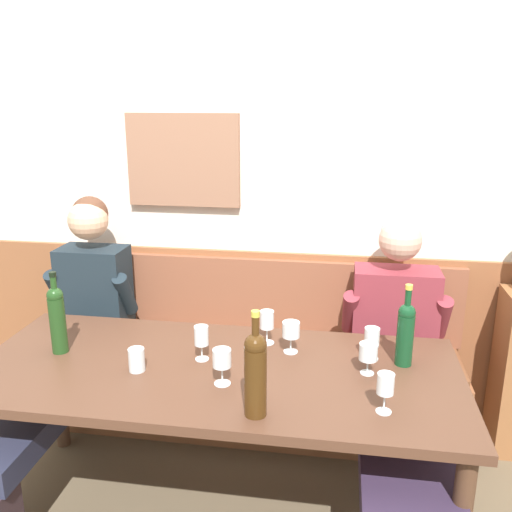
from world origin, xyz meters
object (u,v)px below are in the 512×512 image
(person_right_seat, at_px, (68,338))
(wine_glass_right_end, at_px, (291,331))
(wine_bottle_clear_water, at_px, (57,317))
(wine_glass_mid_right, at_px, (222,359))
(wine_glass_near_bucket, at_px, (372,338))
(water_tumbler_right, at_px, (137,360))
(person_left_seat, at_px, (399,371))
(dining_table, at_px, (216,384))
(wall_bench, at_px, (245,381))
(wine_bottle_green_tall, at_px, (405,332))
(wine_glass_mid_left, at_px, (201,338))
(wine_glass_left_end, at_px, (385,385))
(wine_glass_by_bottle, at_px, (368,353))
(wine_bottle_amber_mid, at_px, (255,372))
(wine_glass_center_front, at_px, (267,322))

(person_right_seat, height_order, wine_glass_right_end, person_right_seat)
(person_right_seat, relative_size, wine_bottle_clear_water, 3.53)
(wine_glass_mid_right, xyz_separation_m, wine_glass_near_bucket, (0.58, 0.31, -0.01))
(wine_glass_mid_right, bearing_deg, water_tumbler_right, 171.93)
(person_left_seat, distance_m, wine_glass_near_bucket, 0.29)
(dining_table, distance_m, wine_glass_mid_right, 0.23)
(wall_bench, distance_m, person_left_seat, 0.93)
(person_left_seat, bearing_deg, dining_table, -158.11)
(person_left_seat, bearing_deg, wine_glass_right_end, -165.71)
(wall_bench, bearing_deg, dining_table, -90.00)
(wall_bench, bearing_deg, wine_glass_right_end, -59.76)
(dining_table, height_order, wine_bottle_green_tall, wine_bottle_green_tall)
(wine_glass_near_bucket, height_order, wine_glass_mid_left, wine_glass_mid_left)
(wine_bottle_clear_water, relative_size, wine_glass_left_end, 2.43)
(dining_table, bearing_deg, wine_bottle_green_tall, 11.13)
(wine_bottle_clear_water, xyz_separation_m, wine_glass_by_bottle, (1.33, 0.01, -0.07))
(wine_bottle_green_tall, relative_size, wine_glass_by_bottle, 2.69)
(wine_glass_right_end, height_order, wine_glass_mid_right, wine_glass_mid_right)
(wine_glass_mid_right, bearing_deg, wine_bottle_green_tall, 21.56)
(wine_bottle_green_tall, relative_size, wine_glass_right_end, 2.49)
(wall_bench, bearing_deg, water_tumbler_right, -111.86)
(wine_bottle_clear_water, distance_m, wine_bottle_amber_mid, 0.99)
(wine_glass_near_bucket, xyz_separation_m, water_tumbler_right, (-0.95, -0.26, -0.05))
(wine_glass_right_end, height_order, wine_glass_near_bucket, same)
(wine_glass_mid_left, relative_size, wine_glass_left_end, 1.01)
(wine_bottle_clear_water, height_order, wine_bottle_green_tall, wine_bottle_clear_water)
(wine_bottle_green_tall, relative_size, water_tumbler_right, 3.63)
(person_left_seat, height_order, wine_glass_mid_right, person_left_seat)
(person_right_seat, relative_size, wine_glass_near_bucket, 9.13)
(wall_bench, height_order, wine_glass_center_front, wall_bench)
(wall_bench, bearing_deg, wine_glass_left_end, -54.26)
(person_left_seat, relative_size, wine_glass_mid_right, 8.82)
(wine_glass_left_end, bearing_deg, wine_glass_right_end, 131.42)
(wine_glass_mid_right, height_order, wine_glass_center_front, wine_glass_center_front)
(wine_glass_center_front, relative_size, wine_glass_by_bottle, 1.19)
(wine_glass_mid_left, bearing_deg, person_left_seat, 16.56)
(wine_glass_right_end, height_order, wine_glass_left_end, wine_glass_left_end)
(wall_bench, relative_size, water_tumbler_right, 23.88)
(wine_glass_mid_right, xyz_separation_m, wine_glass_mid_left, (-0.13, 0.19, -0.00))
(wine_glass_right_end, bearing_deg, wall_bench, 120.24)
(wine_glass_right_end, relative_size, wine_glass_mid_right, 0.96)
(person_right_seat, relative_size, wine_glass_right_end, 9.16)
(person_right_seat, distance_m, water_tumbler_right, 0.69)
(wine_glass_right_end, distance_m, wine_glass_center_front, 0.14)
(wine_glass_right_end, relative_size, wine_glass_by_bottle, 1.08)
(wine_bottle_green_tall, xyz_separation_m, wine_glass_near_bucket, (-0.13, 0.03, -0.05))
(wall_bench, distance_m, wine_glass_near_bucket, 0.98)
(wine_bottle_clear_water, bearing_deg, person_left_seat, 10.60)
(wine_glass_by_bottle, xyz_separation_m, water_tumbler_right, (-0.93, -0.12, -0.04))
(wine_glass_left_end, distance_m, water_tumbler_right, 0.99)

